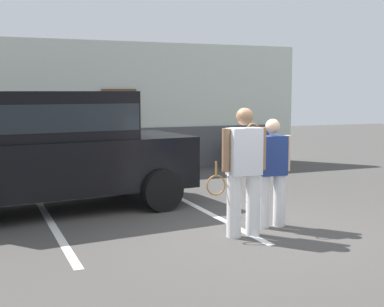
# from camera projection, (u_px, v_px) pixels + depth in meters

# --- Properties ---
(ground_plane) EXTENTS (40.00, 40.00, 0.00)m
(ground_plane) POSITION_uv_depth(u_px,v_px,m) (249.00, 233.00, 7.78)
(ground_plane) COLOR #423F3D
(parking_stripe_0) EXTENTS (0.12, 4.40, 0.01)m
(parking_stripe_0) POSITION_uv_depth(u_px,v_px,m) (53.00, 225.00, 8.18)
(parking_stripe_0) COLOR silver
(parking_stripe_0) RESTS_ON ground_plane
(parking_stripe_1) EXTENTS (0.12, 4.40, 0.01)m
(parking_stripe_1) POSITION_uv_depth(u_px,v_px,m) (205.00, 211.00, 9.15)
(parking_stripe_1) COLOR silver
(parking_stripe_1) RESTS_ON ground_plane
(house_frontage) EXTENTS (9.84, 0.40, 3.30)m
(house_frontage) POSITION_uv_depth(u_px,v_px,m) (126.00, 110.00, 13.77)
(house_frontage) COLOR silver
(house_frontage) RESTS_ON ground_plane
(parked_suv) EXTENTS (4.78, 2.57, 2.05)m
(parked_suv) POSITION_uv_depth(u_px,v_px,m) (50.00, 145.00, 9.09)
(parked_suv) COLOR black
(parked_suv) RESTS_ON ground_plane
(tennis_player_man) EXTENTS (0.93, 0.29, 1.82)m
(tennis_player_man) POSITION_uv_depth(u_px,v_px,m) (244.00, 171.00, 7.49)
(tennis_player_man) COLOR white
(tennis_player_man) RESTS_ON ground_plane
(tennis_player_woman) EXTENTS (0.75, 0.27, 1.64)m
(tennis_player_woman) POSITION_uv_depth(u_px,v_px,m) (272.00, 171.00, 8.03)
(tennis_player_woman) COLOR white
(tennis_player_woman) RESTS_ON ground_plane
(potted_plant_by_porch) EXTENTS (0.67, 0.67, 0.88)m
(potted_plant_by_porch) POSITION_uv_depth(u_px,v_px,m) (237.00, 150.00, 14.18)
(potted_plant_by_porch) COLOR gray
(potted_plant_by_porch) RESTS_ON ground_plane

